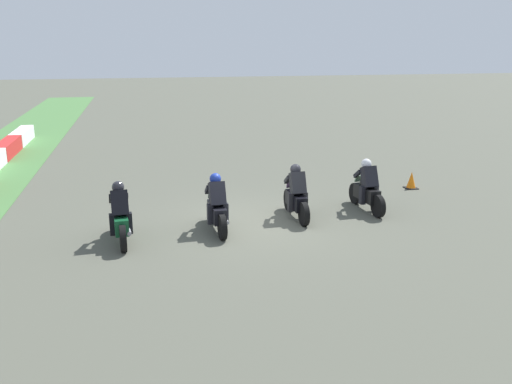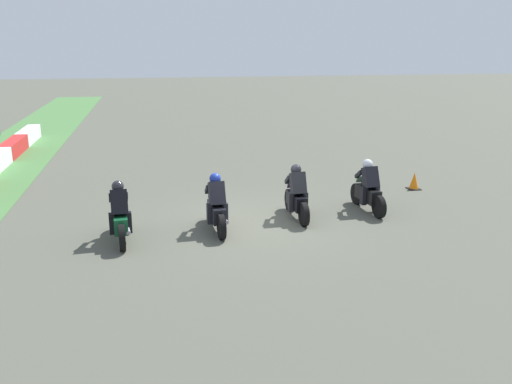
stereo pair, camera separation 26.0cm
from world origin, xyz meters
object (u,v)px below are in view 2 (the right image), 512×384
(rider_lane_c, at_px, (217,207))
(rider_lane_d, at_px, (120,217))
(rider_lane_a, at_px, (368,190))
(rider_lane_b, at_px, (297,196))
(traffic_cone, at_px, (414,181))

(rider_lane_c, distance_m, rider_lane_d, 2.45)
(rider_lane_a, xyz_separation_m, rider_lane_c, (-0.90, 4.51, 0.00))
(rider_lane_d, bearing_deg, rider_lane_b, -83.59)
(rider_lane_b, bearing_deg, rider_lane_d, 99.79)
(rider_lane_c, relative_size, traffic_cone, 3.62)
(rider_lane_b, height_order, traffic_cone, rider_lane_b)
(rider_lane_b, height_order, rider_lane_c, same)
(rider_lane_b, distance_m, rider_lane_c, 2.39)
(rider_lane_d, bearing_deg, rider_lane_a, -85.04)
(traffic_cone, bearing_deg, rider_lane_c, 112.70)
(rider_lane_d, xyz_separation_m, traffic_cone, (3.25, -9.35, -0.36))
(rider_lane_c, relative_size, rider_lane_d, 1.00)
(traffic_cone, bearing_deg, rider_lane_a, 129.58)
(rider_lane_c, height_order, traffic_cone, rider_lane_c)
(rider_lane_b, bearing_deg, rider_lane_c, 103.31)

